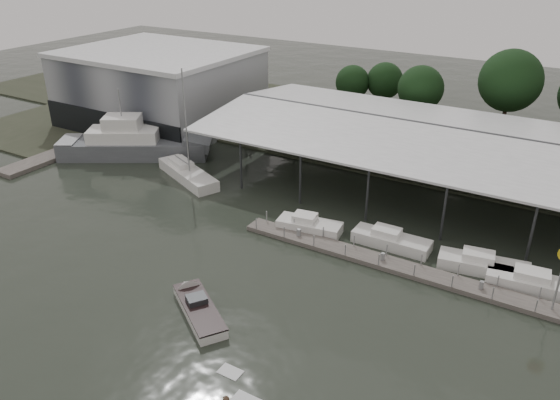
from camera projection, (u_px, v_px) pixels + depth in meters
The scene contains 15 objects.
ground at pixel (175, 273), 44.45m from camera, with size 200.00×200.00×0.00m, color #252B23.
land_strip_far at pixel (372, 130), 76.81m from camera, with size 140.00×30.00×0.30m.
land_strip_west at pixel (106, 109), 86.08m from camera, with size 20.00×40.00×0.30m.
storage_warehouse at pixel (160, 87), 78.22m from camera, with size 24.50×20.50×10.50m.
covered_boat_shed at pixel (480, 139), 55.51m from camera, with size 58.24×24.00×6.96m.
trawler_dock at pixel (66, 151), 69.04m from camera, with size 3.00×18.00×0.50m.
floating_dock at pixel (394, 265), 45.13m from camera, with size 28.00×2.00×1.40m.
grey_trawler at pixel (135, 144), 67.35m from camera, with size 18.22×13.51×8.84m.
white_sailboat at pixel (187, 173), 61.47m from camera, with size 10.25×6.46×12.78m.
speedboat_underway at pixel (197, 306), 39.87m from camera, with size 16.16×11.29×2.00m.
moored_cruiser_0 at pixel (309, 225), 50.48m from camera, with size 6.20×3.06×1.70m.
moored_cruiser_1 at pixel (391, 240), 48.06m from camera, with size 6.87×2.25×1.70m.
moored_cruiser_2 at pixel (483, 265), 44.46m from camera, with size 7.38×3.31×1.70m.
moored_cruiser_3 at pixel (536, 284), 42.02m from camera, with size 7.65×2.97×1.70m.
horizon_tree_line at pixel (557, 100), 68.08m from camera, with size 69.53×11.80×12.01m.
Camera 1 is at (26.62, -27.65, 24.74)m, focal length 35.00 mm.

